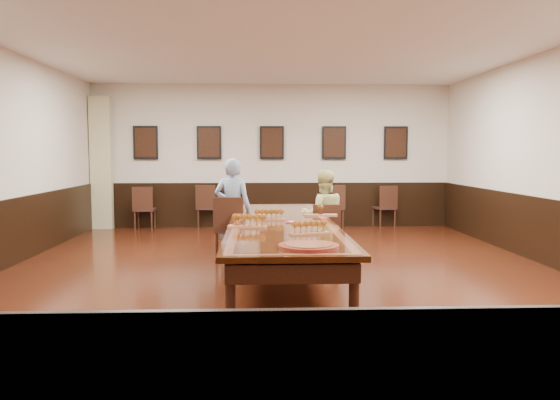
{
  "coord_description": "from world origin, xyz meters",
  "views": [
    {
      "loc": [
        -0.32,
        -7.31,
        1.68
      ],
      "look_at": [
        0.0,
        0.5,
        1.0
      ],
      "focal_mm": 35.0,
      "sensor_mm": 36.0,
      "label": 1
    }
  ],
  "objects_px": {
    "spare_chair_a": "(145,208)",
    "spare_chair_d": "(384,206)",
    "carved_platter": "(309,246)",
    "chair_woman": "(324,233)",
    "person_woman": "(323,215)",
    "person_man": "(233,208)",
    "chair_man": "(231,228)",
    "conference_table": "(282,232)",
    "spare_chair_b": "(209,206)",
    "spare_chair_c": "(332,206)"
  },
  "relations": [
    {
      "from": "spare_chair_c",
      "to": "person_woman",
      "type": "distance_m",
      "value": 3.7
    },
    {
      "from": "spare_chair_d",
      "to": "person_man",
      "type": "relative_size",
      "value": 0.59
    },
    {
      "from": "person_man",
      "to": "person_woman",
      "type": "relative_size",
      "value": 1.13
    },
    {
      "from": "spare_chair_b",
      "to": "person_woman",
      "type": "relative_size",
      "value": 0.68
    },
    {
      "from": "spare_chair_a",
      "to": "spare_chair_d",
      "type": "bearing_deg",
      "value": -178.47
    },
    {
      "from": "person_man",
      "to": "spare_chair_a",
      "type": "bearing_deg",
      "value": -48.33
    },
    {
      "from": "person_woman",
      "to": "conference_table",
      "type": "bearing_deg",
      "value": 52.78
    },
    {
      "from": "conference_table",
      "to": "carved_platter",
      "type": "bearing_deg",
      "value": -85.22
    },
    {
      "from": "chair_woman",
      "to": "spare_chair_b",
      "type": "height_order",
      "value": "spare_chair_b"
    },
    {
      "from": "spare_chair_d",
      "to": "person_woman",
      "type": "distance_m",
      "value": 4.21
    },
    {
      "from": "person_woman",
      "to": "carved_platter",
      "type": "relative_size",
      "value": 1.86
    },
    {
      "from": "spare_chair_b",
      "to": "spare_chair_d",
      "type": "distance_m",
      "value": 3.95
    },
    {
      "from": "spare_chair_a",
      "to": "conference_table",
      "type": "distance_m",
      "value": 5.46
    },
    {
      "from": "spare_chair_a",
      "to": "conference_table",
      "type": "xyz_separation_m",
      "value": [
        2.8,
        -4.68,
        0.14
      ]
    },
    {
      "from": "spare_chair_b",
      "to": "spare_chair_d",
      "type": "bearing_deg",
      "value": -165.43
    },
    {
      "from": "spare_chair_a",
      "to": "chair_woman",
      "type": "bearing_deg",
      "value": 133.14
    },
    {
      "from": "person_woman",
      "to": "spare_chair_a",
      "type": "bearing_deg",
      "value": -49.99
    },
    {
      "from": "conference_table",
      "to": "carved_platter",
      "type": "relative_size",
      "value": 6.58
    },
    {
      "from": "chair_man",
      "to": "spare_chair_a",
      "type": "relative_size",
      "value": 1.06
    },
    {
      "from": "person_man",
      "to": "spare_chair_c",
      "type": "bearing_deg",
      "value": -111.6
    },
    {
      "from": "spare_chair_b",
      "to": "spare_chair_d",
      "type": "height_order",
      "value": "spare_chair_b"
    },
    {
      "from": "chair_man",
      "to": "spare_chair_c",
      "type": "relative_size",
      "value": 1.03
    },
    {
      "from": "spare_chair_a",
      "to": "spare_chair_d",
      "type": "relative_size",
      "value": 1.0
    },
    {
      "from": "chair_man",
      "to": "spare_chair_d",
      "type": "height_order",
      "value": "chair_man"
    },
    {
      "from": "spare_chair_b",
      "to": "spare_chair_d",
      "type": "relative_size",
      "value": 1.03
    },
    {
      "from": "chair_woman",
      "to": "spare_chair_c",
      "type": "height_order",
      "value": "spare_chair_c"
    },
    {
      "from": "spare_chair_c",
      "to": "person_woman",
      "type": "xyz_separation_m",
      "value": [
        -0.65,
        -3.64,
        0.22
      ]
    },
    {
      "from": "person_woman",
      "to": "chair_woman",
      "type": "bearing_deg",
      "value": 90.0
    },
    {
      "from": "chair_woman",
      "to": "spare_chair_d",
      "type": "height_order",
      "value": "spare_chair_d"
    },
    {
      "from": "chair_woman",
      "to": "spare_chair_d",
      "type": "xyz_separation_m",
      "value": [
        1.83,
        3.87,
        0.02
      ]
    },
    {
      "from": "spare_chair_b",
      "to": "spare_chair_d",
      "type": "xyz_separation_m",
      "value": [
        3.95,
        -0.01,
        -0.01
      ]
    },
    {
      "from": "spare_chair_d",
      "to": "carved_platter",
      "type": "height_order",
      "value": "spare_chair_d"
    },
    {
      "from": "carved_platter",
      "to": "chair_woman",
      "type": "bearing_deg",
      "value": 80.14
    },
    {
      "from": "carved_platter",
      "to": "conference_table",
      "type": "bearing_deg",
      "value": 94.78
    },
    {
      "from": "carved_platter",
      "to": "spare_chair_c",
      "type": "bearing_deg",
      "value": 80.21
    },
    {
      "from": "conference_table",
      "to": "spare_chair_a",
      "type": "bearing_deg",
      "value": 120.87
    },
    {
      "from": "spare_chair_a",
      "to": "person_man",
      "type": "distance_m",
      "value": 3.96
    },
    {
      "from": "person_man",
      "to": "carved_platter",
      "type": "distance_m",
      "value": 3.52
    },
    {
      "from": "chair_woman",
      "to": "spare_chair_b",
      "type": "bearing_deg",
      "value": -65.36
    },
    {
      "from": "spare_chair_b",
      "to": "chair_woman",
      "type": "bearing_deg",
      "value": 133.24
    },
    {
      "from": "chair_man",
      "to": "spare_chair_c",
      "type": "bearing_deg",
      "value": -111.05
    },
    {
      "from": "spare_chair_a",
      "to": "person_woman",
      "type": "bearing_deg",
      "value": 133.84
    },
    {
      "from": "spare_chair_c",
      "to": "person_man",
      "type": "relative_size",
      "value": 0.61
    },
    {
      "from": "spare_chair_c",
      "to": "chair_woman",
      "type": "bearing_deg",
      "value": 71.65
    },
    {
      "from": "person_woman",
      "to": "carved_platter",
      "type": "bearing_deg",
      "value": 76.6
    },
    {
      "from": "carved_platter",
      "to": "person_man",
      "type": "bearing_deg",
      "value": 104.69
    },
    {
      "from": "spare_chair_c",
      "to": "person_woman",
      "type": "bearing_deg",
      "value": 71.3
    },
    {
      "from": "conference_table",
      "to": "carved_platter",
      "type": "distance_m",
      "value": 2.09
    },
    {
      "from": "chair_man",
      "to": "spare_chair_d",
      "type": "relative_size",
      "value": 1.06
    },
    {
      "from": "spare_chair_c",
      "to": "spare_chair_d",
      "type": "relative_size",
      "value": 1.03
    }
  ]
}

